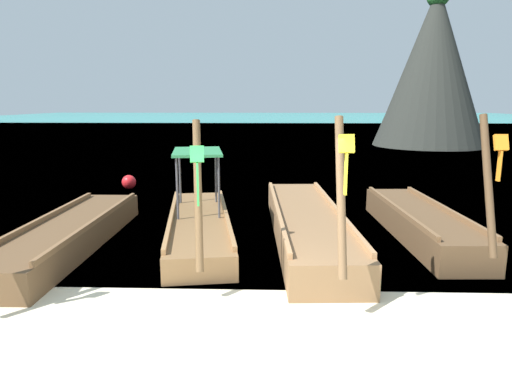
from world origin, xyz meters
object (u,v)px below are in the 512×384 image
Objects in this scene: longtail_boat_orange_ribbon at (420,223)px; mooring_buoy_near at (129,182)px; longtail_boat_red_ribbon at (69,234)px; longtail_boat_green_ribbon at (199,224)px; karst_rock at (431,69)px; longtail_boat_yellow_ribbon at (306,224)px.

longtail_boat_orange_ribbon is 11.87× the size of mooring_buoy_near.
longtail_boat_green_ribbon reaches higher than longtail_boat_red_ribbon.
longtail_boat_red_ribbon is 27.38m from karst_rock.
longtail_boat_green_ribbon is 6.47m from mooring_buoy_near.
longtail_boat_red_ribbon is 12.86× the size of mooring_buoy_near.
longtail_boat_red_ribbon is 5.02m from longtail_boat_yellow_ribbon.
karst_rock is at bearing 60.74° from longtail_boat_green_ribbon.
karst_rock reaches higher than longtail_boat_green_ribbon.
longtail_boat_green_ribbon is 1.07× the size of longtail_boat_orange_ribbon.
karst_rock reaches higher than longtail_boat_red_ribbon.
karst_rock is (12.19, 21.75, 4.77)m from longtail_boat_green_ribbon.
longtail_boat_orange_ribbon is at bearing 3.88° from longtail_boat_yellow_ribbon.
longtail_boat_yellow_ribbon is at bearing -114.32° from karst_rock.
longtail_boat_orange_ribbon is 23.21m from karst_rock.
longtail_boat_orange_ribbon is (4.92, 0.22, 0.01)m from longtail_boat_green_ribbon.
karst_rock is at bearing 56.82° from longtail_boat_red_ribbon.
karst_rock reaches higher than mooring_buoy_near.
longtail_boat_orange_ribbon reaches higher than longtail_boat_green_ribbon.
mooring_buoy_near is (-15.52, -16.20, -4.84)m from karst_rock.
longtail_boat_red_ribbon is at bearing -123.18° from karst_rock.
karst_rock is 21.75× the size of mooring_buoy_near.
mooring_buoy_near is (-5.71, 5.50, -0.07)m from longtail_boat_yellow_ribbon.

